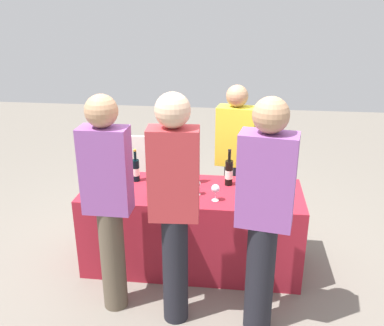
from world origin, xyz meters
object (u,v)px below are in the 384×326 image
wine_bottle_1 (136,170)px  wine_glass_5 (267,188)px  wine_bottle_4 (229,172)px  wine_glass_3 (215,189)px  wine_glass_2 (197,184)px  server_pouring (235,156)px  wine_glass_1 (153,187)px  wine_bottle_2 (162,169)px  guest_1 (174,202)px  menu_board (139,174)px  guest_2 (264,211)px  wine_glass_0 (110,181)px  wine_bottle_0 (111,169)px  ice_bucket (258,179)px  wine_glass_4 (244,187)px  guest_0 (108,197)px  wine_bottle_3 (194,171)px

wine_bottle_1 → wine_glass_5: 1.17m
wine_bottle_4 → wine_glass_3: size_ratio=2.34×
wine_glass_2 → server_pouring: 0.75m
wine_glass_3 → wine_glass_5: (0.42, 0.10, -0.02)m
wine_glass_1 → wine_glass_2: bearing=16.3°
wine_bottle_2 → wine_glass_1: (-0.01, -0.35, -0.02)m
guest_1 → menu_board: guest_1 is taller
wine_bottle_2 → wine_glass_5: 0.95m
wine_glass_3 → guest_2: (0.36, -0.56, 0.12)m
wine_glass_1 → server_pouring: size_ratio=0.09×
wine_glass_5 → wine_glass_0: bearing=-177.8°
wine_glass_0 → menu_board: menu_board is taller
wine_bottle_1 → wine_glass_2: size_ratio=2.30×
guest_2 → server_pouring: bearing=109.2°
wine_bottle_0 → guest_1: guest_1 is taller
wine_glass_2 → ice_bucket: ice_bucket is taller
ice_bucket → server_pouring: (-0.21, 0.54, 0.00)m
menu_board → wine_bottle_0: bearing=-92.7°
wine_bottle_0 → wine_glass_0: bearing=-75.2°
wine_glass_1 → wine_glass_4: 0.75m
wine_glass_0 → wine_glass_4: bearing=1.4°
wine_bottle_2 → wine_bottle_4: 0.60m
wine_bottle_4 → guest_0: size_ratio=0.20×
wine_bottle_4 → wine_glass_0: (-0.99, -0.28, -0.02)m
server_pouring → wine_bottle_3: bearing=61.0°
wine_bottle_2 → wine_bottle_3: bearing=-1.5°
wine_glass_2 → ice_bucket: size_ratio=0.66×
wine_bottle_0 → wine_bottle_2: (0.45, 0.06, 0.00)m
wine_glass_0 → wine_glass_2: size_ratio=1.10×
wine_bottle_4 → wine_glass_0: size_ratio=2.29×
wine_bottle_3 → guest_1: size_ratio=0.18×
wine_bottle_0 → wine_bottle_1: (0.22, 0.04, -0.01)m
wine_bottle_4 → wine_glass_2: (-0.26, -0.24, -0.02)m
wine_bottle_2 → wine_glass_0: (-0.39, -0.29, -0.01)m
wine_bottle_1 → wine_glass_4: (0.97, -0.24, -0.01)m
guest_0 → guest_1: bearing=-9.1°
server_pouring → guest_0: bearing=63.2°
wine_bottle_1 → guest_1: size_ratio=0.17×
wine_glass_2 → guest_2: 0.85m
guest_1 → wine_glass_2: bearing=78.0°
wine_bottle_4 → wine_glass_0: bearing=-164.5°
wine_bottle_0 → wine_glass_2: (0.79, -0.19, -0.02)m
wine_glass_3 → menu_board: (-0.93, 1.15, -0.39)m
wine_glass_1 → wine_glass_5: bearing=7.1°
wine_bottle_1 → ice_bucket: size_ratio=1.51×
wine_glass_1 → guest_2: size_ratio=0.08×
wine_bottle_1 → menu_board: bearing=102.9°
wine_bottle_1 → guest_0: (-0.01, -0.78, 0.10)m
server_pouring → wine_bottle_1: bearing=36.6°
wine_bottle_4 → wine_glass_1: size_ratio=2.48×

